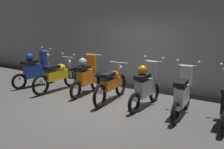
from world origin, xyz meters
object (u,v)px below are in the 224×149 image
Objects in this scene: motorbike_slot_0 at (35,70)px; motorbike_slot_4 at (146,86)px; motorbike_slot_3 at (111,84)px; motorbike_slot_1 at (57,76)px; motorbike_slot_5 at (182,95)px; motorbike_slot_2 at (86,76)px.

motorbike_slot_0 and motorbike_slot_4 have the same top height.
motorbike_slot_1 is at bearing -178.91° from motorbike_slot_3.
motorbike_slot_5 is at bearing -0.12° from motorbike_slot_0.
motorbike_slot_2 is at bearing 170.75° from motorbike_slot_3.
motorbike_slot_5 is at bearing -3.84° from motorbike_slot_2.
motorbike_slot_1 is at bearing -0.57° from motorbike_slot_0.
motorbike_slot_4 is at bearing 174.44° from motorbike_slot_5.
motorbike_slot_0 is 0.85× the size of motorbike_slot_1.
motorbike_slot_5 is (4.08, -0.00, 0.04)m from motorbike_slot_1.
motorbike_slot_5 is (5.09, -0.01, -0.04)m from motorbike_slot_0.
motorbike_slot_2 is 0.86× the size of motorbike_slot_3.
motorbike_slot_0 is 0.99× the size of motorbike_slot_4.
motorbike_slot_1 is 1.16× the size of motorbike_slot_2.
motorbike_slot_3 is 1.03m from motorbike_slot_4.
motorbike_slot_2 is (2.03, 0.19, -0.00)m from motorbike_slot_0.
motorbike_slot_1 is 2.04m from motorbike_slot_3.
motorbike_slot_5 is (3.06, -0.21, -0.04)m from motorbike_slot_2.
motorbike_slot_1 is 1.16× the size of motorbike_slot_4.
motorbike_slot_0 is 3.05m from motorbike_slot_3.
motorbike_slot_4 is at bearing 1.24° from motorbike_slot_0.
motorbike_slot_0 is at bearing 179.88° from motorbike_slot_5.
motorbike_slot_3 is (3.05, 0.03, -0.08)m from motorbike_slot_0.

